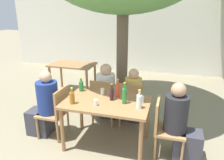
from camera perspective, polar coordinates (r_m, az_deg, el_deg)
ground_plane at (r=3.78m, az=-1.31°, el=-16.36°), size 30.00×30.00×0.00m
cafe_building_wall at (r=7.50m, az=9.06°, el=12.61°), size 10.00×0.08×2.80m
dining_table_front at (r=3.43m, az=-1.40°, el=-7.02°), size 1.33×0.83×0.78m
dining_table_back at (r=5.70m, az=-10.27°, el=3.03°), size 1.13×0.69×0.78m
patio_chair_0 at (r=3.85m, az=-14.31°, el=-7.58°), size 0.44×0.44×0.89m
patio_chair_1 at (r=3.39m, az=13.54°, el=-11.37°), size 0.44×0.44×0.89m
patio_chair_2 at (r=4.14m, az=-2.20°, el=-5.04°), size 0.44×0.44×0.89m
patio_chair_3 at (r=4.02m, az=5.05°, el=-5.87°), size 0.44×0.44×0.89m
person_seated_0 at (r=3.96m, az=-17.28°, el=-6.73°), size 0.58×0.36×1.18m
person_seated_1 at (r=3.38m, az=17.61°, el=-11.36°), size 0.57×0.34×1.18m
person_seated_2 at (r=4.34m, az=-1.23°, el=-3.64°), size 0.36×0.58×1.16m
person_seated_3 at (r=4.25m, az=5.69°, el=-4.79°), size 0.31×0.56×1.11m
water_bottle_0 at (r=3.15m, az=7.10°, el=-5.53°), size 0.08×0.08×0.28m
wine_bottle_1 at (r=3.39m, az=-0.07°, el=-3.64°), size 0.06×0.06×0.27m
green_bottle_2 at (r=3.80m, az=-8.04°, el=-1.53°), size 0.08×0.08×0.24m
amber_bottle_3 at (r=3.33m, az=-10.36°, el=-4.53°), size 0.08×0.08×0.26m
green_bottle_4 at (r=3.27m, az=3.25°, el=-4.06°), size 0.07×0.07×0.34m
soda_bottle_5 at (r=3.51m, az=1.51°, el=-2.65°), size 0.06×0.06×0.30m
drinking_glass_0 at (r=3.25m, az=-4.25°, el=-5.88°), size 0.06×0.06×0.09m
drinking_glass_1 at (r=3.64m, az=-2.51°, el=-2.98°), size 0.07×0.07×0.10m
drinking_glass_2 at (r=3.36m, az=7.75°, el=-5.05°), size 0.07×0.07×0.10m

